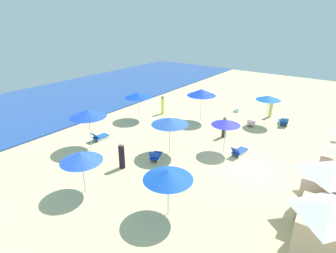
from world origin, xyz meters
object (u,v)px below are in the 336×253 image
lounge_chair_3_0 (283,122)px  beachgoer_0 (224,128)px  beachgoer_2 (122,156)px  cooler_box_0 (237,109)px  cabana_0 (323,231)px  umbrella_0 (81,157)px  lounge_chair_2_0 (156,156)px  beachgoer_3 (271,108)px  lounge_chair_7_0 (239,151)px  cabana_1 (328,192)px  umbrella_2 (170,121)px  umbrella_5 (88,113)px  lounge_chair_3_1 (251,123)px  umbrella_7 (226,122)px  umbrella_1 (138,95)px  umbrella_4 (201,92)px  beachgoer_1 (163,105)px  lounge_chair_5_0 (100,136)px  umbrella_6 (168,174)px  umbrella_3 (268,98)px

lounge_chair_3_0 → beachgoer_0: (-5.24, 3.00, 0.48)m
beachgoer_2 → cooler_box_0: (14.18, -1.35, -0.60)m
cabana_0 → umbrella_0: 11.03m
lounge_chair_2_0 → beachgoer_3: (12.53, -3.39, 0.55)m
lounge_chair_3_0 → lounge_chair_7_0: lounge_chair_3_0 is taller
cabana_0 → cabana_1: cabana_1 is taller
umbrella_0 → beachgoer_2: 3.17m
umbrella_2 → lounge_chair_7_0: (2.50, -3.89, -2.05)m
beachgoer_3 → cabana_0: bearing=-83.4°
umbrella_5 → umbrella_0: bearing=-132.9°
lounge_chair_3_1 → umbrella_7: 6.12m
umbrella_1 → umbrella_4: size_ratio=0.86×
lounge_chair_3_0 → beachgoer_1: (-3.74, 10.01, 0.55)m
lounge_chair_5_0 → umbrella_6: 9.94m
beachgoer_0 → beachgoer_1: (1.50, 7.01, 0.07)m
umbrella_0 → beachgoer_1: umbrella_0 is taller
umbrella_4 → umbrella_5: bearing=158.9°
umbrella_2 → cooler_box_0: 11.08m
beachgoer_1 → beachgoer_2: beachgoer_1 is taller
umbrella_7 → cooler_box_0: size_ratio=4.13×
cabana_1 → lounge_chair_7_0: 6.67m
lounge_chair_2_0 → cabana_1: bearing=159.6°
lounge_chair_2_0 → beachgoer_0: bearing=-130.2°
lounge_chair_3_1 → beachgoer_0: beachgoer_0 is taller
cabana_0 → umbrella_0: bearing=99.5°
lounge_chair_3_0 → beachgoer_2: size_ratio=0.82×
umbrella_4 → cabana_1: bearing=-125.1°
beachgoer_0 → lounge_chair_3_1: bearing=95.5°
lounge_chair_2_0 → lounge_chair_3_1: size_ratio=0.88×
cabana_0 → umbrella_4: (10.34, 11.13, 1.24)m
umbrella_7 → lounge_chair_3_0: bearing=-14.5°
umbrella_1 → umbrella_7: umbrella_1 is taller
umbrella_7 → beachgoer_2: 7.10m
cabana_0 → lounge_chair_3_0: 14.47m
umbrella_5 → lounge_chair_5_0: umbrella_5 is taller
umbrella_3 → umbrella_1: bearing=119.2°
umbrella_3 → umbrella_0: bearing=163.5°
lounge_chair_3_0 → lounge_chair_3_1: 2.71m
lounge_chair_5_0 → beachgoer_2: 4.75m
umbrella_1 → lounge_chair_7_0: size_ratio=1.63×
beachgoer_3 → umbrella_1: bearing=-157.9°
cabana_0 → umbrella_6: cabana_0 is taller
beachgoer_0 → beachgoer_1: beachgoer_1 is taller
umbrella_3 → lounge_chair_3_1: (-0.88, 0.86, -2.13)m
cabana_0 → lounge_chair_3_0: size_ratio=1.84×
umbrella_2 → lounge_chair_3_0: 11.12m
umbrella_1 → umbrella_6: bearing=-132.3°
lounge_chair_2_0 → cooler_box_0: bearing=-113.6°
cabana_1 → umbrella_2: bearing=80.2°
umbrella_0 → lounge_chair_3_0: bearing=-19.9°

